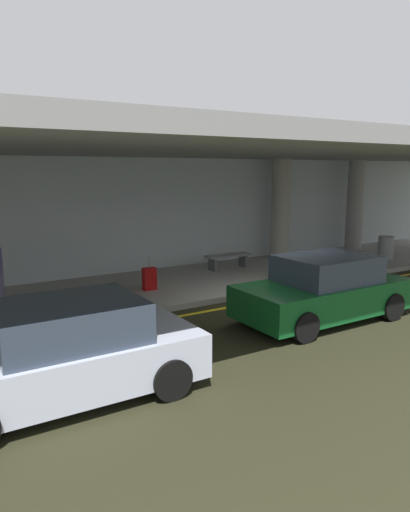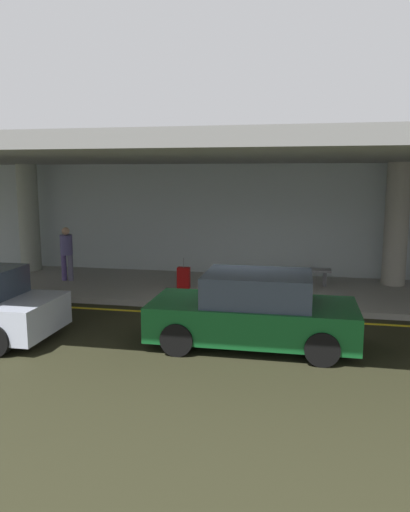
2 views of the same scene
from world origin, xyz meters
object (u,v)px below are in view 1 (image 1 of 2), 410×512
Objects in this scene: support_column_center at (355,205)px; bench_metal at (228,258)px; car_dark_green at (324,290)px; support_column_left_mid at (280,210)px; trash_bin_steel at (386,248)px; suitcase_upright_primary at (149,279)px; car_silver at (65,353)px.

support_column_center is 2.28× the size of bench_metal.
car_dark_green is at bearing -100.70° from bench_metal.
support_column_left_mid and support_column_center have the same top height.
support_column_left_mid is 6.98m from car_dark_green.
support_column_left_mid is 4.29× the size of trash_bin_steel.
support_column_left_mid is at bearing 37.36° from suitcase_upright_primary.
trash_bin_steel reaches higher than bench_metal.
suitcase_upright_primary is (3.63, 4.81, -0.25)m from car_silver.
car_silver is (-6.08, -0.71, 0.00)m from car_dark_green.
support_column_center is at bearing 37.36° from car_dark_green.
car_silver is at bearing -173.13° from car_dark_green.
trash_bin_steel is at bearing -107.76° from support_column_center.
support_column_left_mid is at bearing 180.00° from support_column_center.
suitcase_upright_primary is at bearing -160.86° from bench_metal.
bench_metal is at bearing -169.07° from support_column_left_mid.
support_column_center reaches higher than trash_bin_steel.
support_column_left_mid is 3.08m from bench_metal.
support_column_center is 4.29× the size of trash_bin_steel.
car_silver is at bearing -154.62° from support_column_center.
car_silver is at bearing -105.34° from suitcase_upright_primary.
bench_metal is at bearing 41.84° from car_silver.
support_column_left_mid is at bearing 10.93° from bench_metal.
suitcase_upright_primary reaches higher than trash_bin_steel.
suitcase_upright_primary is at bearing -170.40° from support_column_center.
car_silver is 13.78m from trash_bin_steel.
car_silver reaches higher than suitcase_upright_primary.
bench_metal is (3.45, 1.20, 0.04)m from suitcase_upright_primary.
car_silver reaches higher than trash_bin_steel.
trash_bin_steel is (-0.68, -2.12, -1.40)m from support_column_center.
support_column_center is 6.84m from bench_metal.
trash_bin_steel is at bearing 20.16° from car_silver.
support_column_left_mid reaches higher than trash_bin_steel.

